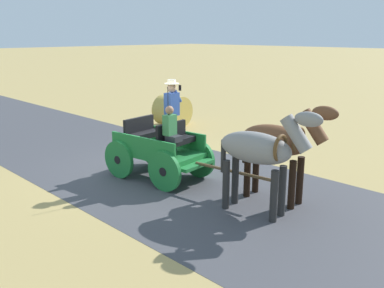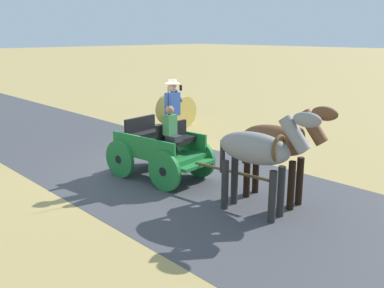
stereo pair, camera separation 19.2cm
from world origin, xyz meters
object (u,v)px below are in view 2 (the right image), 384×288
(hay_bale, at_px, (176,111))
(horse_off_side, at_px, (259,151))
(horse_drawn_carriage, at_px, (162,147))
(horse_near_side, at_px, (279,143))

(hay_bale, bearing_deg, horse_off_side, 59.36)
(horse_drawn_carriage, xyz_separation_m, horse_off_side, (0.04, 3.06, 0.51))
(horse_near_side, xyz_separation_m, hay_bale, (-3.68, -7.49, -0.72))
(horse_drawn_carriage, height_order, hay_bale, horse_drawn_carriage)
(horse_drawn_carriage, distance_m, horse_off_side, 3.10)
(horse_drawn_carriage, xyz_separation_m, horse_near_side, (-0.78, 2.96, 0.51))
(horse_drawn_carriage, height_order, horse_near_side, horse_drawn_carriage)
(horse_drawn_carriage, height_order, horse_off_side, horse_drawn_carriage)
(horse_near_side, bearing_deg, hay_bale, -116.15)
(horse_drawn_carriage, relative_size, hay_bale, 3.76)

